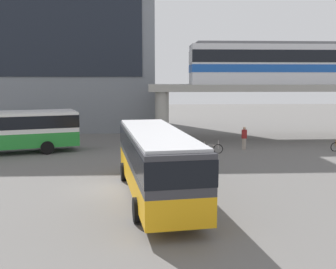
# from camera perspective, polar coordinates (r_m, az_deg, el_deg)

# --- Properties ---
(ground_plane) EXTENTS (120.00, 120.00, 0.00)m
(ground_plane) POSITION_cam_1_polar(r_m,az_deg,el_deg) (30.50, -6.41, -2.63)
(ground_plane) COLOR #605E5B
(station_building) EXTENTS (25.88, 12.66, 21.82)m
(station_building) POSITION_cam_1_polar(r_m,az_deg,el_deg) (49.00, -17.85, 13.83)
(station_building) COLOR slate
(station_building) RESTS_ON ground_plane
(elevated_platform) EXTENTS (31.59, 6.61, 5.15)m
(elevated_platform) POSITION_cam_1_polar(r_m,az_deg,el_deg) (39.69, 20.72, 5.84)
(elevated_platform) COLOR #9E9B93
(elevated_platform) RESTS_ON ground_plane
(train) EXTENTS (25.52, 2.96, 3.84)m
(train) POSITION_cam_1_polar(r_m,az_deg,el_deg) (40.05, 22.01, 9.59)
(train) COLOR silver
(train) RESTS_ON elevated_platform
(bus_main) EXTENTS (4.06, 11.29, 3.22)m
(bus_main) POSITION_cam_1_polar(r_m,az_deg,el_deg) (18.47, -1.81, -3.23)
(bus_main) COLOR orange
(bus_main) RESTS_ON ground_plane
(bus_secondary) EXTENTS (11.29, 5.78, 3.22)m
(bus_secondary) POSITION_cam_1_polar(r_m,az_deg,el_deg) (31.93, -22.89, 0.88)
(bus_secondary) COLOR #268C33
(bus_secondary) RESTS_ON ground_plane
(bicycle_silver) EXTENTS (1.77, 0.38, 1.04)m
(bicycle_silver) POSITION_cam_1_polar(r_m,az_deg,el_deg) (30.19, 6.30, -2.04)
(bicycle_silver) COLOR black
(bicycle_silver) RESTS_ON ground_plane
(pedestrian_near_building) EXTENTS (0.42, 0.32, 1.83)m
(pedestrian_near_building) POSITION_cam_1_polar(r_m,az_deg,el_deg) (32.24, 10.99, -0.58)
(pedestrian_near_building) COLOR gray
(pedestrian_near_building) RESTS_ON ground_plane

